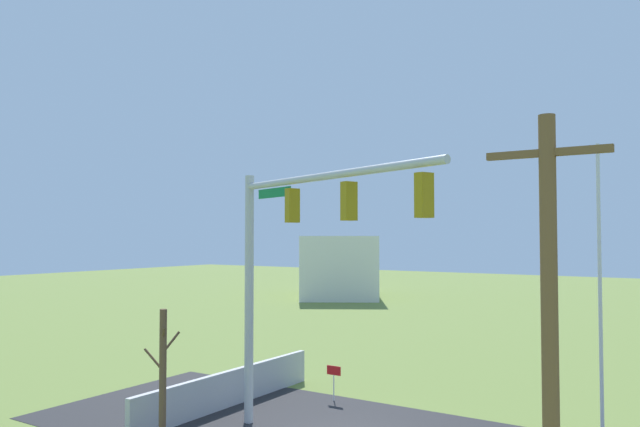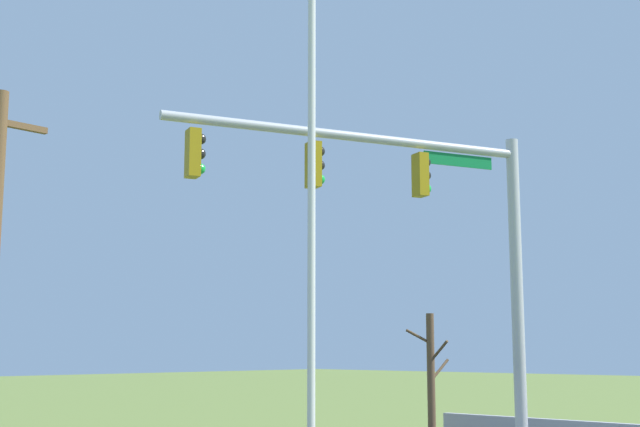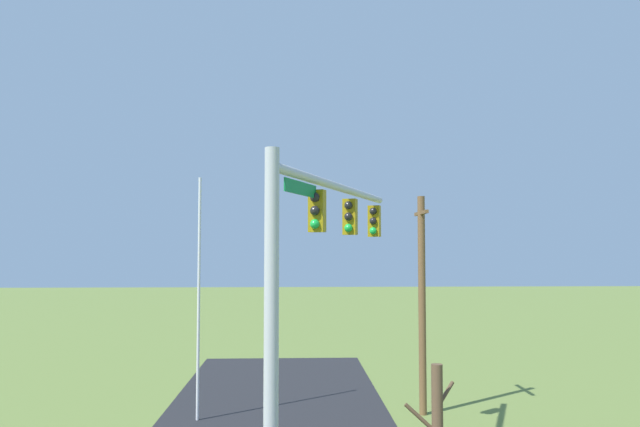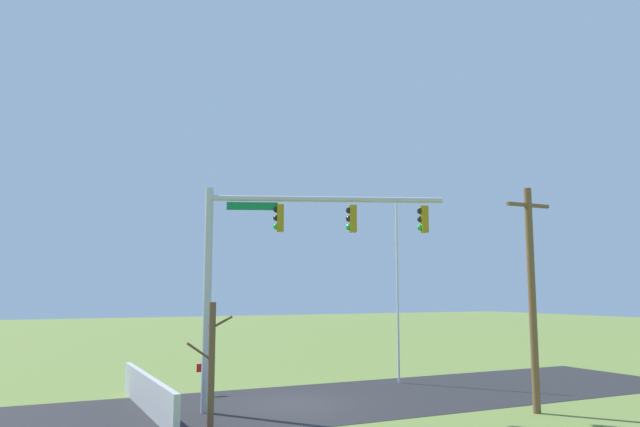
% 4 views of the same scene
% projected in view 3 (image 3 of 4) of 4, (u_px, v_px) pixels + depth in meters
% --- Properties ---
extents(signal_mast, '(7.92, 3.36, 7.71)m').
position_uv_depth(signal_mast, '(316.00, 261.00, 13.58)').
color(signal_mast, '#B2B5BA').
rests_on(signal_mast, ground_plane).
extents(flagpole, '(0.10, 0.10, 8.28)m').
position_uv_depth(flagpole, '(199.00, 297.00, 20.76)').
color(flagpole, silver).
rests_on(flagpole, ground_plane).
extents(utility_pole, '(1.90, 0.26, 7.69)m').
position_uv_depth(utility_pole, '(422.00, 300.00, 21.46)').
color(utility_pole, brown).
rests_on(utility_pole, ground_plane).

